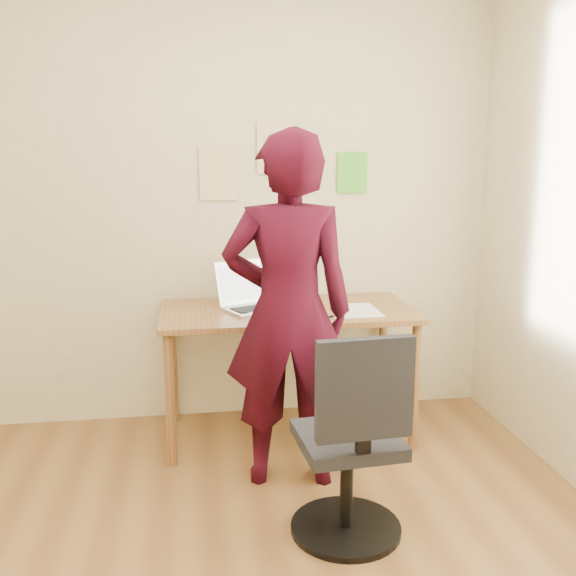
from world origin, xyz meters
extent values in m
cube|color=#C6B890|center=(0.00, 1.77, 1.35)|extent=(3.50, 0.04, 2.70)
cube|color=brown|center=(0.46, 1.38, 0.72)|extent=(1.40, 0.70, 0.03)
cylinder|color=brown|center=(-0.19, 1.08, 0.35)|extent=(0.05, 0.05, 0.71)
cylinder|color=brown|center=(1.11, 1.08, 0.35)|extent=(0.05, 0.05, 0.71)
cylinder|color=brown|center=(-0.19, 1.68, 0.35)|extent=(0.05, 0.05, 0.71)
cylinder|color=brown|center=(1.11, 1.68, 0.35)|extent=(0.05, 0.05, 0.71)
cube|color=silver|center=(0.30, 1.37, 0.75)|extent=(0.43, 0.37, 0.02)
cube|color=black|center=(0.30, 1.37, 0.76)|extent=(0.32, 0.25, 0.00)
cube|color=silver|center=(0.24, 1.52, 0.88)|extent=(0.35, 0.22, 0.24)
cube|color=white|center=(0.24, 1.52, 0.88)|extent=(0.31, 0.18, 0.20)
cube|color=white|center=(0.84, 1.29, 0.74)|extent=(0.24, 0.33, 0.00)
cube|color=black|center=(0.62, 1.20, 0.74)|extent=(0.12, 0.13, 0.01)
cube|color=#3F4C59|center=(0.62, 1.20, 0.75)|extent=(0.10, 0.11, 0.00)
cube|color=#E8C68A|center=(0.11, 1.74, 1.47)|extent=(0.21, 0.00, 0.30)
cube|color=#E8C68A|center=(0.44, 1.74, 1.62)|extent=(0.21, 0.00, 0.30)
cube|color=#54C42C|center=(0.91, 1.74, 1.48)|extent=(0.18, 0.00, 0.24)
cube|color=black|center=(0.56, 0.37, 0.42)|extent=(0.43, 0.43, 0.05)
cube|color=black|center=(0.58, 0.18, 0.71)|extent=(0.39, 0.08, 0.40)
cube|color=black|center=(0.58, 0.18, 0.51)|extent=(0.06, 0.04, 0.11)
cylinder|color=black|center=(0.56, 0.37, 0.20)|extent=(0.05, 0.05, 0.40)
cylinder|color=black|center=(0.56, 0.37, 0.01)|extent=(0.47, 0.47, 0.03)
imported|color=#320614|center=(0.39, 0.86, 0.85)|extent=(0.66, 0.47, 1.70)
camera|label=1|loc=(-0.05, -2.05, 1.58)|focal=40.00mm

